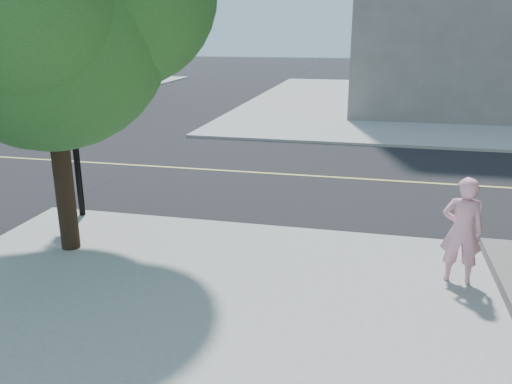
# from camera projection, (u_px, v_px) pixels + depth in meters

# --- Properties ---
(ground) EXTENTS (140.00, 140.00, 0.00)m
(ground) POSITION_uv_depth(u_px,v_px,m) (92.00, 215.00, 12.09)
(ground) COLOR black
(ground) RESTS_ON ground
(road_ew) EXTENTS (140.00, 9.00, 0.01)m
(road_ew) POSITION_uv_depth(u_px,v_px,m) (166.00, 167.00, 16.28)
(road_ew) COLOR black
(road_ew) RESTS_ON ground
(sidewalk_ne) EXTENTS (29.00, 25.00, 0.12)m
(sidewalk_ne) POSITION_uv_depth(u_px,v_px,m) (508.00, 105.00, 29.17)
(sidewalk_ne) COLOR #999996
(sidewalk_ne) RESTS_ON ground
(man_on_phone) EXTENTS (0.68, 0.47, 1.80)m
(man_on_phone) POSITION_uv_depth(u_px,v_px,m) (462.00, 230.00, 8.44)
(man_on_phone) COLOR #E89FB4
(man_on_phone) RESTS_ON sidewalk_se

